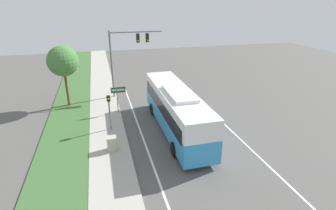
# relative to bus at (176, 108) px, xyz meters

# --- Properties ---
(ground_plane) EXTENTS (80.00, 80.00, 0.00)m
(ground_plane) POSITION_rel_bus_xyz_m (0.78, -2.41, -1.99)
(ground_plane) COLOR #565451
(sidewalk) EXTENTS (2.80, 80.00, 0.12)m
(sidewalk) POSITION_rel_bus_xyz_m (-5.42, -2.41, -1.93)
(sidewalk) COLOR #ADA89E
(sidewalk) RESTS_ON ground_plane
(grass_verge) EXTENTS (3.60, 80.00, 0.10)m
(grass_verge) POSITION_rel_bus_xyz_m (-8.62, -2.41, -1.94)
(grass_verge) COLOR #3D6633
(grass_verge) RESTS_ON ground_plane
(lane_divider_near) EXTENTS (0.14, 30.00, 0.01)m
(lane_divider_near) POSITION_rel_bus_xyz_m (-2.82, -2.41, -1.98)
(lane_divider_near) COLOR silver
(lane_divider_near) RESTS_ON ground_plane
(lane_divider_far) EXTENTS (0.14, 30.00, 0.01)m
(lane_divider_far) POSITION_rel_bus_xyz_m (4.38, -2.41, -1.98)
(lane_divider_far) COLOR silver
(lane_divider_far) RESTS_ON ground_plane
(bus) EXTENTS (2.63, 11.71, 3.64)m
(bus) POSITION_rel_bus_xyz_m (0.00, 0.00, 0.00)
(bus) COLOR #3393D1
(bus) RESTS_ON ground_plane
(signal_gantry) EXTENTS (5.47, 0.41, 7.13)m
(signal_gantry) POSITION_rel_bus_xyz_m (-2.73, 9.13, 3.02)
(signal_gantry) COLOR slate
(signal_gantry) RESTS_ON ground_plane
(pedestrian_signal) EXTENTS (0.28, 0.34, 3.01)m
(pedestrian_signal) POSITION_rel_bus_xyz_m (-5.10, 1.36, 0.07)
(pedestrian_signal) COLOR slate
(pedestrian_signal) RESTS_ON ground_plane
(street_sign) EXTENTS (1.34, 0.08, 2.63)m
(street_sign) POSITION_rel_bus_xyz_m (-4.15, 4.65, -0.09)
(street_sign) COLOR slate
(street_sign) RESTS_ON ground_plane
(utility_cabinet) EXTENTS (0.66, 0.61, 1.02)m
(utility_cabinet) POSITION_rel_bus_xyz_m (-5.23, -1.92, -1.36)
(utility_cabinet) COLOR #B7B29E
(utility_cabinet) RESTS_ON sidewalk
(roadside_tree) EXTENTS (2.89, 2.89, 5.92)m
(roadside_tree) POSITION_rel_bus_xyz_m (-8.81, 7.78, 2.56)
(roadside_tree) COLOR brown
(roadside_tree) RESTS_ON grass_verge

